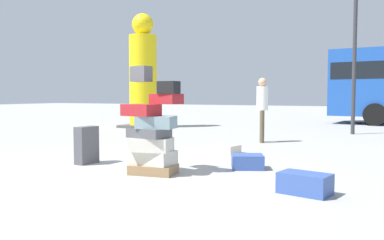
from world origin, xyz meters
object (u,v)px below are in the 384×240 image
(suitcase_navy_right_side, at_px, (305,184))
(lamp_post, at_px, (355,20))
(suitcase_charcoal_foreground_far, at_px, (87,145))
(person_bearded_onlooker, at_px, (262,104))
(suitcase_cream_white_trunk, at_px, (223,149))
(suitcase_navy_behind_tower, at_px, (247,162))
(yellow_dummy_statue, at_px, (143,77))
(suitcase_tower, at_px, (152,134))

(suitcase_navy_right_side, distance_m, lamp_post, 9.21)
(suitcase_charcoal_foreground_far, relative_size, person_bearded_onlooker, 0.40)
(suitcase_cream_white_trunk, distance_m, lamp_post, 6.94)
(suitcase_navy_behind_tower, relative_size, person_bearded_onlooker, 0.31)
(suitcase_charcoal_foreground_far, xyz_separation_m, person_bearded_onlooker, (1.95, 4.57, 0.67))
(suitcase_cream_white_trunk, relative_size, yellow_dummy_statue, 0.16)
(suitcase_navy_behind_tower, bearing_deg, suitcase_tower, -162.06)
(lamp_post, bearing_deg, person_bearded_onlooker, -120.17)
(suitcase_tower, distance_m, suitcase_charcoal_foreground_far, 1.62)
(suitcase_cream_white_trunk, bearing_deg, suitcase_navy_behind_tower, -43.57)
(suitcase_navy_right_side, height_order, person_bearded_onlooker, person_bearded_onlooker)
(suitcase_tower, relative_size, yellow_dummy_statue, 0.40)
(suitcase_tower, distance_m, yellow_dummy_statue, 9.30)
(suitcase_cream_white_trunk, height_order, person_bearded_onlooker, person_bearded_onlooker)
(suitcase_charcoal_foreground_far, height_order, lamp_post, lamp_post)
(person_bearded_onlooker, height_order, yellow_dummy_statue, yellow_dummy_statue)
(person_bearded_onlooker, xyz_separation_m, yellow_dummy_statue, (-5.47, 2.83, 0.91))
(suitcase_charcoal_foreground_far, bearing_deg, suitcase_cream_white_trunk, 59.25)
(suitcase_navy_behind_tower, distance_m, suitcase_navy_right_side, 1.81)
(suitcase_navy_behind_tower, relative_size, lamp_post, 0.10)
(suitcase_navy_right_side, height_order, suitcase_charcoal_foreground_far, suitcase_charcoal_foreground_far)
(suitcase_tower, xyz_separation_m, suitcase_cream_white_trunk, (0.15, 2.67, -0.55))
(suitcase_navy_right_side, bearing_deg, suitcase_navy_behind_tower, 144.44)
(suitcase_charcoal_foreground_far, distance_m, yellow_dummy_statue, 8.35)
(suitcase_navy_right_side, xyz_separation_m, yellow_dummy_statue, (-7.49, 7.98, 1.79))
(suitcase_tower, height_order, suitcase_charcoal_foreground_far, suitcase_tower)
(suitcase_navy_behind_tower, bearing_deg, suitcase_navy_right_side, -71.90)
(yellow_dummy_statue, relative_size, lamp_post, 0.80)
(suitcase_tower, height_order, yellow_dummy_statue, yellow_dummy_statue)
(suitcase_charcoal_foreground_far, distance_m, suitcase_cream_white_trunk, 2.95)
(suitcase_tower, relative_size, person_bearded_onlooker, 1.02)
(suitcase_tower, relative_size, suitcase_cream_white_trunk, 2.56)
(suitcase_navy_behind_tower, bearing_deg, suitcase_charcoal_foreground_far, 172.49)
(suitcase_tower, height_order, person_bearded_onlooker, suitcase_tower)
(person_bearded_onlooker, relative_size, lamp_post, 0.31)
(yellow_dummy_statue, bearing_deg, person_bearded_onlooker, -27.37)
(suitcase_cream_white_trunk, bearing_deg, suitcase_tower, -80.45)
(suitcase_tower, xyz_separation_m, yellow_dummy_statue, (-5.08, 7.69, 1.28))
(suitcase_navy_behind_tower, xyz_separation_m, suitcase_charcoal_foreground_far, (-2.79, -0.78, 0.22))
(suitcase_navy_right_side, relative_size, person_bearded_onlooker, 0.37)
(suitcase_navy_right_side, xyz_separation_m, suitcase_cream_white_trunk, (-2.27, 2.97, -0.05))
(suitcase_charcoal_foreground_far, bearing_deg, yellow_dummy_statue, 120.26)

